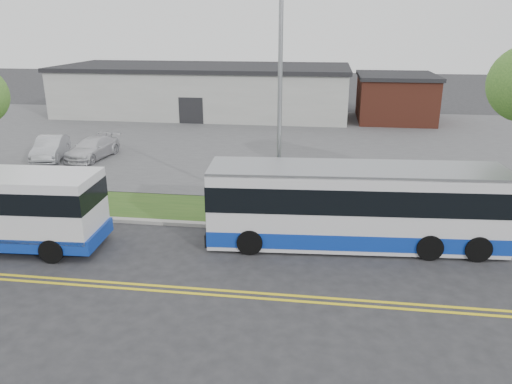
# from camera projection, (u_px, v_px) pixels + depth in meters

# --- Properties ---
(ground) EXTENTS (140.00, 140.00, 0.00)m
(ground) POSITION_uv_depth(u_px,v_px,m) (194.00, 237.00, 19.25)
(ground) COLOR #28282B
(ground) RESTS_ON ground
(lane_line_north) EXTENTS (70.00, 0.12, 0.01)m
(lane_line_north) POSITION_uv_depth(u_px,v_px,m) (162.00, 286.00, 15.64)
(lane_line_north) COLOR yellow
(lane_line_north) RESTS_ON ground
(lane_line_south) EXTENTS (70.00, 0.12, 0.01)m
(lane_line_south) POSITION_uv_depth(u_px,v_px,m) (159.00, 291.00, 15.36)
(lane_line_south) COLOR yellow
(lane_line_south) RESTS_ON ground
(curb) EXTENTS (80.00, 0.30, 0.15)m
(curb) POSITION_uv_depth(u_px,v_px,m) (201.00, 224.00, 20.26)
(curb) COLOR #9E9B93
(curb) RESTS_ON ground
(verge) EXTENTS (80.00, 3.30, 0.10)m
(verge) POSITION_uv_depth(u_px,v_px,m) (211.00, 210.00, 21.96)
(verge) COLOR #264D19
(verge) RESTS_ON ground
(parking_lot) EXTENTS (80.00, 25.00, 0.10)m
(parking_lot) POSITION_uv_depth(u_px,v_px,m) (256.00, 140.00, 35.18)
(parking_lot) COLOR #4C4C4F
(parking_lot) RESTS_ON ground
(commercial_building) EXTENTS (25.40, 10.40, 4.35)m
(commercial_building) POSITION_uv_depth(u_px,v_px,m) (205.00, 90.00, 44.67)
(commercial_building) COLOR #9E9E99
(commercial_building) RESTS_ON ground
(brick_wing) EXTENTS (6.30, 7.30, 3.90)m
(brick_wing) POSITION_uv_depth(u_px,v_px,m) (395.00, 98.00, 41.62)
(brick_wing) COLOR brown
(brick_wing) RESTS_ON ground
(streetlight_near) EXTENTS (0.35, 1.53, 9.50)m
(streetlight_near) POSITION_uv_depth(u_px,v_px,m) (280.00, 92.00, 19.74)
(streetlight_near) COLOR gray
(streetlight_near) RESTS_ON verge
(shuttle_bus) EXTENTS (7.46, 2.82, 2.81)m
(shuttle_bus) POSITION_uv_depth(u_px,v_px,m) (16.00, 209.00, 17.92)
(shuttle_bus) COLOR #0E3099
(shuttle_bus) RESTS_ON ground
(transit_bus) EXTENTS (10.83, 3.19, 2.97)m
(transit_bus) POSITION_uv_depth(u_px,v_px,m) (354.00, 206.00, 18.21)
(transit_bus) COLOR silver
(transit_bus) RESTS_ON ground
(parked_car_a) EXTENTS (2.51, 4.37, 1.36)m
(parked_car_a) POSITION_uv_depth(u_px,v_px,m) (50.00, 148.00, 29.72)
(parked_car_a) COLOR #A9ABB1
(parked_car_a) RESTS_ON parking_lot
(parked_car_b) EXTENTS (2.25, 4.43, 1.23)m
(parked_car_b) POSITION_uv_depth(u_px,v_px,m) (93.00, 148.00, 29.98)
(parked_car_b) COLOR silver
(parked_car_b) RESTS_ON parking_lot
(grocery_bag_right) EXTENTS (0.32, 0.32, 0.32)m
(grocery_bag_right) POSITION_uv_depth(u_px,v_px,m) (10.00, 201.00, 22.38)
(grocery_bag_right) COLOR white
(grocery_bag_right) RESTS_ON verge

